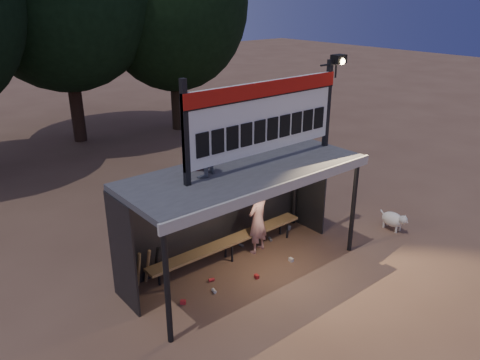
% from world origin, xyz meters
% --- Properties ---
extents(ground, '(80.00, 80.00, 0.00)m').
position_xyz_m(ground, '(0.00, 0.00, 0.00)').
color(ground, brown).
rests_on(ground, ground).
extents(player, '(0.64, 0.49, 1.57)m').
position_xyz_m(player, '(0.73, 0.42, 0.79)').
color(player, silver).
rests_on(player, ground).
extents(child_a, '(0.68, 0.62, 1.12)m').
position_xyz_m(child_a, '(-0.88, 0.19, 2.88)').
color(child_a, slate).
rests_on(child_a, dugout_shelter).
extents(child_b, '(0.45, 0.30, 0.92)m').
position_xyz_m(child_b, '(-0.68, 0.56, 2.78)').
color(child_b, '#AA201A').
rests_on(child_b, dugout_shelter).
extents(dugout_shelter, '(5.10, 2.08, 2.32)m').
position_xyz_m(dugout_shelter, '(0.00, 0.24, 1.85)').
color(dugout_shelter, '#3E3D40').
rests_on(dugout_shelter, ground).
extents(scoreboard_assembly, '(4.10, 0.27, 1.99)m').
position_xyz_m(scoreboard_assembly, '(0.56, -0.01, 3.32)').
color(scoreboard_assembly, black).
rests_on(scoreboard_assembly, dugout_shelter).
extents(bench, '(4.00, 0.35, 0.48)m').
position_xyz_m(bench, '(0.00, 0.55, 0.43)').
color(bench, olive).
rests_on(bench, ground).
extents(tree_right, '(6.08, 6.08, 8.72)m').
position_xyz_m(tree_right, '(5.00, 10.50, 5.19)').
color(tree_right, black).
rests_on(tree_right, ground).
extents(dog, '(0.36, 0.81, 0.49)m').
position_xyz_m(dog, '(4.05, -0.96, 0.28)').
color(dog, white).
rests_on(dog, ground).
extents(bats, '(0.47, 0.33, 0.84)m').
position_xyz_m(bats, '(-1.86, 0.82, 0.43)').
color(bats, olive).
rests_on(bats, ground).
extents(litter, '(3.85, 1.33, 0.08)m').
position_xyz_m(litter, '(0.18, 0.12, 0.04)').
color(litter, '#B11E24').
rests_on(litter, ground).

